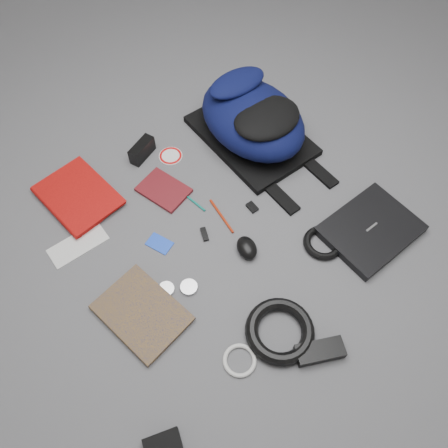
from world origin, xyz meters
TOP-DOWN VIEW (x-y plane):
  - ground at (0.00, 0.00)m, footprint 4.00×4.00m
  - backpack at (0.33, 0.27)m, footprint 0.36×0.52m
  - laptop at (0.39, -0.31)m, footprint 0.32×0.25m
  - textbook_red at (-0.46, 0.39)m, footprint 0.25×0.32m
  - comic_book at (-0.49, -0.13)m, footprint 0.25×0.30m
  - envelope at (-0.44, 0.24)m, footprint 0.20×0.09m
  - dvd_case at (-0.09, 0.26)m, footprint 0.17×0.21m
  - compact_camera at (-0.06, 0.45)m, footprint 0.12×0.08m
  - sticker_disc at (0.02, 0.38)m, footprint 0.11×0.11m
  - pen_teal at (-0.03, 0.16)m, footprint 0.03×0.13m
  - pen_red at (0.02, 0.04)m, footprint 0.02×0.16m
  - id_badge at (-0.22, 0.08)m, footprint 0.08×0.10m
  - usb_black at (-0.07, 0.01)m, footprint 0.04×0.06m
  - key_fob at (0.13, 0.00)m, footprint 0.03×0.04m
  - mouse at (0.00, -0.12)m, footprint 0.08×0.10m
  - headphone_left at (-0.29, -0.08)m, footprint 0.06×0.06m
  - headphone_right at (-0.23, -0.12)m, footprint 0.07×0.07m
  - cable_coil at (0.23, -0.25)m, footprint 0.17×0.17m
  - power_brick at (-0.03, -0.52)m, footprint 0.15×0.11m
  - power_cord_coil at (-0.09, -0.40)m, footprint 0.27×0.27m
  - white_cable_coil at (-0.23, -0.40)m, footprint 0.13×0.13m

SIDE VIEW (x-z plane):
  - ground at x=0.00m, z-range 0.00..0.00m
  - sticker_disc at x=0.02m, z-range 0.00..0.00m
  - envelope at x=-0.44m, z-range 0.00..0.00m
  - id_badge at x=-0.22m, z-range 0.00..0.00m
  - pen_teal at x=-0.03m, z-range 0.00..0.01m
  - pen_red at x=0.02m, z-range 0.00..0.01m
  - usb_black at x=-0.07m, z-range 0.00..0.01m
  - headphone_left at x=-0.29m, z-range 0.00..0.01m
  - key_fob at x=0.13m, z-range 0.00..0.01m
  - white_cable_coil at x=-0.23m, z-range 0.00..0.01m
  - headphone_right at x=-0.23m, z-range 0.00..0.01m
  - dvd_case at x=-0.09m, z-range 0.00..0.01m
  - comic_book at x=-0.49m, z-range 0.00..0.02m
  - cable_coil at x=0.23m, z-range 0.00..0.03m
  - laptop at x=0.39m, z-range 0.00..0.03m
  - textbook_red at x=-0.46m, z-range 0.00..0.03m
  - power_brick at x=-0.03m, z-range 0.00..0.03m
  - power_cord_coil at x=-0.09m, z-range 0.00..0.04m
  - mouse at x=0.00m, z-range 0.00..0.05m
  - compact_camera at x=-0.06m, z-range 0.00..0.06m
  - backpack at x=0.33m, z-range 0.00..0.21m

